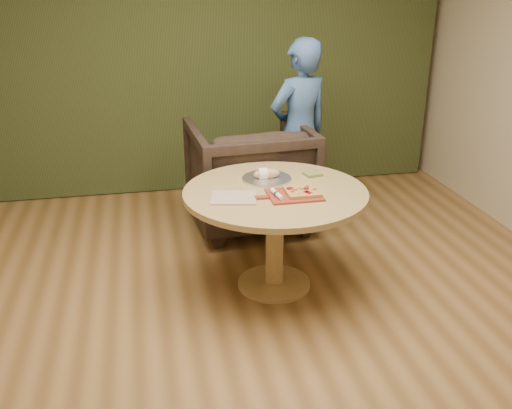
{
  "coord_description": "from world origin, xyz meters",
  "views": [
    {
      "loc": [
        -0.66,
        -2.86,
        2.15
      ],
      "look_at": [
        -0.02,
        0.25,
        0.84
      ],
      "focal_mm": 40.0,
      "sensor_mm": 36.0,
      "label": 1
    }
  ],
  "objects_px": {
    "pedestal_table": "(275,209)",
    "person_standing": "(299,133)",
    "cutlery_roll": "(277,194)",
    "pizza_paddle": "(293,195)",
    "bread_roll": "(266,174)",
    "armchair": "(249,169)",
    "serving_tray": "(267,178)",
    "flatbread_pizza": "(302,191)"
  },
  "relations": [
    {
      "from": "bread_roll",
      "to": "person_standing",
      "type": "distance_m",
      "value": 1.08
    },
    {
      "from": "pedestal_table",
      "to": "bread_roll",
      "type": "bearing_deg",
      "value": 95.03
    },
    {
      "from": "pedestal_table",
      "to": "pizza_paddle",
      "type": "distance_m",
      "value": 0.22
    },
    {
      "from": "serving_tray",
      "to": "armchair",
      "type": "xyz_separation_m",
      "value": [
        0.05,
        0.92,
        -0.24
      ]
    },
    {
      "from": "cutlery_roll",
      "to": "pedestal_table",
      "type": "bearing_deg",
      "value": 71.45
    },
    {
      "from": "flatbread_pizza",
      "to": "armchair",
      "type": "bearing_deg",
      "value": 95.15
    },
    {
      "from": "pizza_paddle",
      "to": "bread_roll",
      "type": "height_order",
      "value": "bread_roll"
    },
    {
      "from": "cutlery_roll",
      "to": "pizza_paddle",
      "type": "bearing_deg",
      "value": -2.19
    },
    {
      "from": "flatbread_pizza",
      "to": "pizza_paddle",
      "type": "bearing_deg",
      "value": -174.54
    },
    {
      "from": "serving_tray",
      "to": "person_standing",
      "type": "bearing_deg",
      "value": 61.92
    },
    {
      "from": "pizza_paddle",
      "to": "cutlery_roll",
      "type": "relative_size",
      "value": 2.24
    },
    {
      "from": "pedestal_table",
      "to": "flatbread_pizza",
      "type": "height_order",
      "value": "flatbread_pizza"
    },
    {
      "from": "cutlery_roll",
      "to": "person_standing",
      "type": "xyz_separation_m",
      "value": [
        0.52,
        1.32,
        0.04
      ]
    },
    {
      "from": "cutlery_roll",
      "to": "person_standing",
      "type": "distance_m",
      "value": 1.42
    },
    {
      "from": "armchair",
      "to": "pedestal_table",
      "type": "bearing_deg",
      "value": 84.19
    },
    {
      "from": "flatbread_pizza",
      "to": "serving_tray",
      "type": "bearing_deg",
      "value": 115.01
    },
    {
      "from": "armchair",
      "to": "person_standing",
      "type": "height_order",
      "value": "person_standing"
    },
    {
      "from": "cutlery_roll",
      "to": "armchair",
      "type": "xyz_separation_m",
      "value": [
        0.06,
        1.29,
        -0.26
      ]
    },
    {
      "from": "pizza_paddle",
      "to": "bread_roll",
      "type": "distance_m",
      "value": 0.38
    },
    {
      "from": "flatbread_pizza",
      "to": "bread_roll",
      "type": "height_order",
      "value": "bread_roll"
    },
    {
      "from": "cutlery_roll",
      "to": "armchair",
      "type": "distance_m",
      "value": 1.31
    },
    {
      "from": "pizza_paddle",
      "to": "flatbread_pizza",
      "type": "height_order",
      "value": "flatbread_pizza"
    },
    {
      "from": "pizza_paddle",
      "to": "serving_tray",
      "type": "distance_m",
      "value": 0.37
    },
    {
      "from": "pizza_paddle",
      "to": "cutlery_roll",
      "type": "distance_m",
      "value": 0.12
    },
    {
      "from": "cutlery_roll",
      "to": "armchair",
      "type": "bearing_deg",
      "value": 78.41
    },
    {
      "from": "pedestal_table",
      "to": "person_standing",
      "type": "distance_m",
      "value": 1.29
    },
    {
      "from": "bread_roll",
      "to": "person_standing",
      "type": "bearing_deg",
      "value": 61.51
    },
    {
      "from": "flatbread_pizza",
      "to": "person_standing",
      "type": "bearing_deg",
      "value": 75.23
    },
    {
      "from": "pizza_paddle",
      "to": "armchair",
      "type": "height_order",
      "value": "armchair"
    },
    {
      "from": "armchair",
      "to": "person_standing",
      "type": "bearing_deg",
      "value": -179.63
    },
    {
      "from": "serving_tray",
      "to": "cutlery_roll",
      "type": "bearing_deg",
      "value": -92.27
    },
    {
      "from": "pedestal_table",
      "to": "serving_tray",
      "type": "relative_size",
      "value": 3.58
    },
    {
      "from": "cutlery_roll",
      "to": "person_standing",
      "type": "bearing_deg",
      "value": 59.72
    },
    {
      "from": "pedestal_table",
      "to": "pizza_paddle",
      "type": "bearing_deg",
      "value": -56.65
    },
    {
      "from": "flatbread_pizza",
      "to": "serving_tray",
      "type": "distance_m",
      "value": 0.39
    },
    {
      "from": "bread_roll",
      "to": "flatbread_pizza",
      "type": "bearing_deg",
      "value": -63.81
    },
    {
      "from": "pedestal_table",
      "to": "armchair",
      "type": "height_order",
      "value": "armchair"
    },
    {
      "from": "person_standing",
      "to": "flatbread_pizza",
      "type": "bearing_deg",
      "value": 54.89
    },
    {
      "from": "serving_tray",
      "to": "person_standing",
      "type": "xyz_separation_m",
      "value": [
        0.51,
        0.95,
        0.06
      ]
    },
    {
      "from": "serving_tray",
      "to": "armchair",
      "type": "distance_m",
      "value": 0.95
    },
    {
      "from": "pizza_paddle",
      "to": "serving_tray",
      "type": "xyz_separation_m",
      "value": [
        -0.1,
        0.36,
        -0.0
      ]
    },
    {
      "from": "pedestal_table",
      "to": "cutlery_roll",
      "type": "distance_m",
      "value": 0.23
    }
  ]
}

